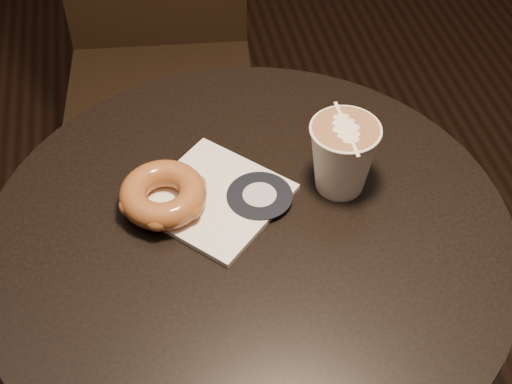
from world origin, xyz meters
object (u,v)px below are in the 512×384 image
Objects in this scene: pastry_bag at (215,198)px; doughnut at (163,194)px; cafe_table at (250,313)px; latte_cup at (342,157)px; chair at (157,28)px.

pastry_bag is 0.07m from doughnut.
latte_cup is at bearing 21.40° from cafe_table.
latte_cup reaches higher than pastry_bag.
doughnut reaches higher than pastry_bag.
doughnut is (-0.04, -0.69, 0.20)m from chair.
chair is 0.72m from pastry_bag.
chair is at bearing 48.19° from pastry_bag.
doughnut is at bearing 137.01° from pastry_bag.
chair is 0.72m from doughnut.
latte_cup is (0.24, -0.00, 0.03)m from doughnut.
cafe_table is at bearing -79.03° from chair.
latte_cup is at bearing -0.77° from doughnut.
pastry_bag is 1.60× the size of latte_cup.
pastry_bag reaches higher than cafe_table.
cafe_table is 7.14× the size of latte_cup.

